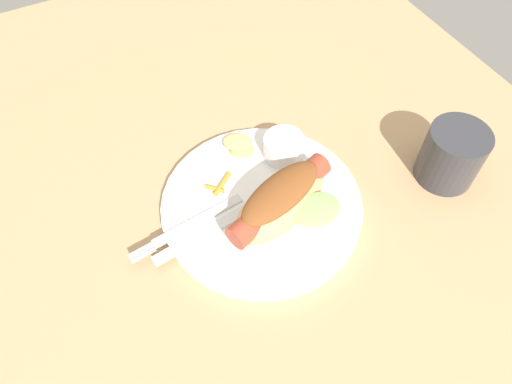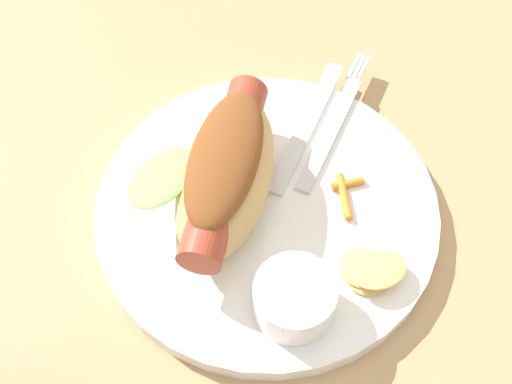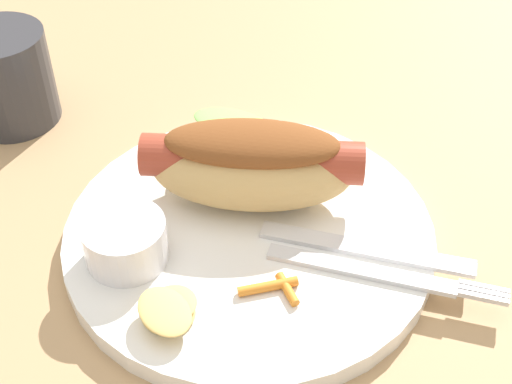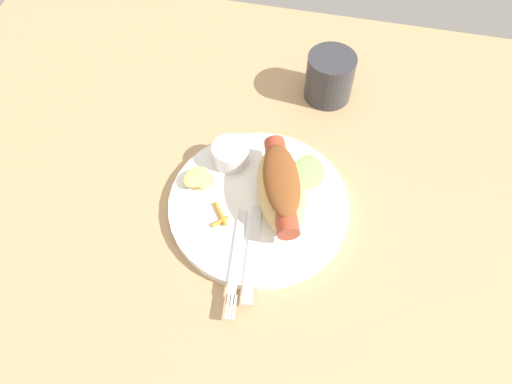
{
  "view_description": "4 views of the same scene",
  "coord_description": "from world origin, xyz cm",
  "px_view_note": "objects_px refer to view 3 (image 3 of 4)",
  "views": [
    {
      "loc": [
        31.76,
        -19.09,
        52.58
      ],
      "look_at": [
        0.67,
        -2.83,
        3.68
      ],
      "focal_mm": 33.45,
      "sensor_mm": 36.0,
      "label": 1
    },
    {
      "loc": [
        -11.3,
        20.74,
        42.57
      ],
      "look_at": [
        1.4,
        -1.09,
        4.5
      ],
      "focal_mm": 44.88,
      "sensor_mm": 36.0,
      "label": 2
    },
    {
      "loc": [
        -31.69,
        -16.16,
        36.78
      ],
      "look_at": [
        -0.02,
        -3.23,
        6.22
      ],
      "focal_mm": 49.7,
      "sensor_mm": 36.0,
      "label": 3
    },
    {
      "loc": [
        9.01,
        -39.55,
        61.06
      ],
      "look_at": [
        0.87,
        -3.06,
        5.27
      ],
      "focal_mm": 34.41,
      "sensor_mm": 36.0,
      "label": 4
    }
  ],
  "objects_px": {
    "hot_dog": "(252,162)",
    "fork": "(380,272)",
    "plate": "(249,235)",
    "sauce_ramekin": "(125,241)",
    "drinking_cup": "(5,78)",
    "chips_pile": "(168,310)",
    "carrot_garnish": "(275,287)",
    "knife": "(366,249)"
  },
  "relations": [
    {
      "from": "fork",
      "to": "sauce_ramekin",
      "type": "bearing_deg",
      "value": -169.06
    },
    {
      "from": "fork",
      "to": "chips_pile",
      "type": "relative_size",
      "value": 2.8
    },
    {
      "from": "plate",
      "to": "carrot_garnish",
      "type": "relative_size",
      "value": 6.36
    },
    {
      "from": "sauce_ramekin",
      "to": "drinking_cup",
      "type": "distance_m",
      "value": 0.22
    },
    {
      "from": "fork",
      "to": "chips_pile",
      "type": "bearing_deg",
      "value": -149.28
    },
    {
      "from": "hot_dog",
      "to": "fork",
      "type": "relative_size",
      "value": 1.0
    },
    {
      "from": "hot_dog",
      "to": "drinking_cup",
      "type": "relative_size",
      "value": 1.94
    },
    {
      "from": "hot_dog",
      "to": "fork",
      "type": "bearing_deg",
      "value": -37.45
    },
    {
      "from": "plate",
      "to": "sauce_ramekin",
      "type": "relative_size",
      "value": 4.69
    },
    {
      "from": "hot_dog",
      "to": "carrot_garnish",
      "type": "xyz_separation_m",
      "value": [
        -0.08,
        -0.05,
        -0.03
      ]
    },
    {
      "from": "plate",
      "to": "chips_pile",
      "type": "relative_size",
      "value": 4.63
    },
    {
      "from": "sauce_ramekin",
      "to": "chips_pile",
      "type": "distance_m",
      "value": 0.06
    },
    {
      "from": "hot_dog",
      "to": "fork",
      "type": "distance_m",
      "value": 0.12
    },
    {
      "from": "chips_pile",
      "to": "drinking_cup",
      "type": "height_order",
      "value": "drinking_cup"
    },
    {
      "from": "fork",
      "to": "carrot_garnish",
      "type": "distance_m",
      "value": 0.07
    },
    {
      "from": "sauce_ramekin",
      "to": "carrot_garnish",
      "type": "xyz_separation_m",
      "value": [
        0.01,
        -0.1,
        -0.01
      ]
    },
    {
      "from": "fork",
      "to": "carrot_garnish",
      "type": "relative_size",
      "value": 3.84
    },
    {
      "from": "plate",
      "to": "knife",
      "type": "bearing_deg",
      "value": -83.72
    },
    {
      "from": "hot_dog",
      "to": "sauce_ramekin",
      "type": "relative_size",
      "value": 2.84
    },
    {
      "from": "carrot_garnish",
      "to": "drinking_cup",
      "type": "distance_m",
      "value": 0.31
    },
    {
      "from": "drinking_cup",
      "to": "plate",
      "type": "bearing_deg",
      "value": -104.57
    },
    {
      "from": "plate",
      "to": "knife",
      "type": "xyz_separation_m",
      "value": [
        0.01,
        -0.08,
        0.01
      ]
    },
    {
      "from": "fork",
      "to": "plate",
      "type": "bearing_deg",
      "value": 169.32
    },
    {
      "from": "hot_dog",
      "to": "drinking_cup",
      "type": "height_order",
      "value": "drinking_cup"
    },
    {
      "from": "sauce_ramekin",
      "to": "drinking_cup",
      "type": "xyz_separation_m",
      "value": [
        0.12,
        0.19,
        0.01
      ]
    },
    {
      "from": "carrot_garnish",
      "to": "sauce_ramekin",
      "type": "bearing_deg",
      "value": 95.66
    },
    {
      "from": "fork",
      "to": "knife",
      "type": "xyz_separation_m",
      "value": [
        0.02,
        0.01,
        -0.0
      ]
    },
    {
      "from": "fork",
      "to": "drinking_cup",
      "type": "relative_size",
      "value": 1.94
    },
    {
      "from": "carrot_garnish",
      "to": "drinking_cup",
      "type": "relative_size",
      "value": 0.5
    },
    {
      "from": "plate",
      "to": "carrot_garnish",
      "type": "bearing_deg",
      "value": -141.43
    },
    {
      "from": "drinking_cup",
      "to": "hot_dog",
      "type": "bearing_deg",
      "value": -98.37
    },
    {
      "from": "hot_dog",
      "to": "carrot_garnish",
      "type": "relative_size",
      "value": 3.85
    },
    {
      "from": "knife",
      "to": "carrot_garnish",
      "type": "height_order",
      "value": "carrot_garnish"
    },
    {
      "from": "chips_pile",
      "to": "carrot_garnish",
      "type": "distance_m",
      "value": 0.07
    },
    {
      "from": "hot_dog",
      "to": "fork",
      "type": "xyz_separation_m",
      "value": [
        -0.04,
        -0.11,
        -0.03
      ]
    },
    {
      "from": "knife",
      "to": "chips_pile",
      "type": "bearing_deg",
      "value": -141.11
    },
    {
      "from": "fork",
      "to": "drinking_cup",
      "type": "bearing_deg",
      "value": 161.91
    },
    {
      "from": "hot_dog",
      "to": "chips_pile",
      "type": "xyz_separation_m",
      "value": [
        -0.12,
        0.01,
        -0.03
      ]
    },
    {
      "from": "hot_dog",
      "to": "sauce_ramekin",
      "type": "xyz_separation_m",
      "value": [
        -0.09,
        0.05,
        -0.02
      ]
    },
    {
      "from": "sauce_ramekin",
      "to": "carrot_garnish",
      "type": "distance_m",
      "value": 0.1
    },
    {
      "from": "plate",
      "to": "hot_dog",
      "type": "xyz_separation_m",
      "value": [
        0.03,
        0.01,
        0.04
      ]
    },
    {
      "from": "carrot_garnish",
      "to": "chips_pile",
      "type": "bearing_deg",
      "value": 130.05
    }
  ]
}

